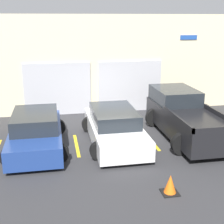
{
  "coord_description": "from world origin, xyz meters",
  "views": [
    {
      "loc": [
        -2.19,
        -12.31,
        4.66
      ],
      "look_at": [
        0.0,
        -0.72,
        1.1
      ],
      "focal_mm": 50.0,
      "sensor_mm": 36.0,
      "label": 1
    }
  ],
  "objects_px": {
    "sedan_side": "(36,132)",
    "traffic_cone": "(170,185)",
    "sedan_white": "(114,127)",
    "pickup_truck": "(184,116)"
  },
  "relations": [
    {
      "from": "sedan_side",
      "to": "traffic_cone",
      "type": "height_order",
      "value": "sedan_side"
    },
    {
      "from": "sedan_white",
      "to": "sedan_side",
      "type": "distance_m",
      "value": 2.95
    },
    {
      "from": "sedan_white",
      "to": "traffic_cone",
      "type": "bearing_deg",
      "value": -78.39
    },
    {
      "from": "sedan_white",
      "to": "traffic_cone",
      "type": "relative_size",
      "value": 8.22
    },
    {
      "from": "sedan_side",
      "to": "pickup_truck",
      "type": "bearing_deg",
      "value": 2.31
    },
    {
      "from": "pickup_truck",
      "to": "sedan_white",
      "type": "height_order",
      "value": "pickup_truck"
    },
    {
      "from": "sedan_white",
      "to": "sedan_side",
      "type": "height_order",
      "value": "sedan_side"
    },
    {
      "from": "pickup_truck",
      "to": "sedan_side",
      "type": "bearing_deg",
      "value": -177.69
    },
    {
      "from": "traffic_cone",
      "to": "sedan_side",
      "type": "bearing_deg",
      "value": 133.76
    },
    {
      "from": "sedan_white",
      "to": "traffic_cone",
      "type": "xyz_separation_m",
      "value": [
        0.8,
        -3.92,
        -0.37
      ]
    }
  ]
}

